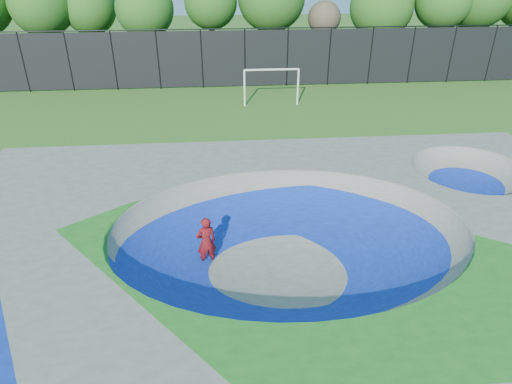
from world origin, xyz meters
TOP-DOWN VIEW (x-y plane):
  - ground at (0.00, 0.00)m, footprint 120.00×120.00m
  - skate_deck at (0.00, 0.00)m, footprint 22.00×14.00m
  - skater at (-2.54, 0.32)m, footprint 0.73×0.59m
  - skateboard at (-2.54, 0.32)m, footprint 0.81×0.35m
  - soccer_goal at (1.37, 16.59)m, footprint 3.49×0.12m
  - fence at (0.00, 21.00)m, footprint 48.09×0.09m
  - treeline at (1.55, 26.34)m, footprint 53.72×6.81m

SIDE VIEW (x-z plane):
  - ground at x=0.00m, z-range 0.00..0.00m
  - skateboard at x=-2.54m, z-range 0.00..0.05m
  - skate_deck at x=0.00m, z-range 0.00..1.50m
  - skater at x=-2.54m, z-range 0.00..1.74m
  - soccer_goal at x=1.37m, z-range 0.45..2.76m
  - fence at x=0.00m, z-range 0.08..4.12m
  - treeline at x=1.55m, z-range 0.91..9.57m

